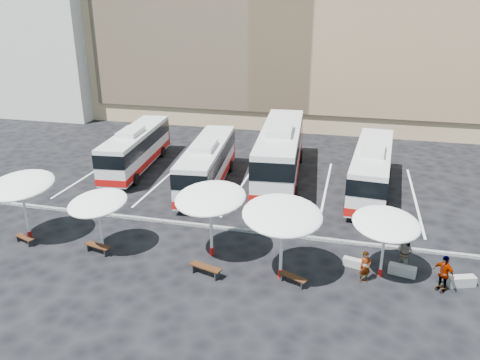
% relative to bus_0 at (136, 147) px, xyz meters
% --- Properties ---
extents(ground, '(120.00, 120.00, 0.00)m').
position_rel_bus_0_xyz_m(ground, '(8.99, -9.15, -1.75)').
color(ground, black).
rests_on(ground, ground).
extents(sandstone_building, '(42.00, 18.25, 29.60)m').
position_rel_bus_0_xyz_m(sandstone_building, '(8.99, 22.72, 10.88)').
color(sandstone_building, tan).
rests_on(sandstone_building, ground).
extents(apartment_block, '(14.00, 14.00, 18.00)m').
position_rel_bus_0_xyz_m(apartment_block, '(-19.01, 18.85, 7.25)').
color(apartment_block, beige).
rests_on(apartment_block, ground).
extents(curb_divider, '(34.00, 0.25, 0.15)m').
position_rel_bus_0_xyz_m(curb_divider, '(8.99, -8.65, -1.68)').
color(curb_divider, black).
rests_on(curb_divider, ground).
extents(bay_lines, '(24.15, 12.00, 0.01)m').
position_rel_bus_0_xyz_m(bay_lines, '(8.99, -1.15, -1.75)').
color(bay_lines, white).
rests_on(bay_lines, ground).
extents(bus_0, '(3.39, 10.97, 3.43)m').
position_rel_bus_0_xyz_m(bus_0, '(0.00, 0.00, 0.00)').
color(bus_0, silver).
rests_on(bus_0, ground).
extents(bus_1, '(3.43, 11.12, 3.47)m').
position_rel_bus_0_xyz_m(bus_1, '(6.62, -2.25, 0.02)').
color(bus_1, silver).
rests_on(bus_1, ground).
extents(bus_2, '(3.91, 13.51, 4.23)m').
position_rel_bus_0_xyz_m(bus_2, '(11.37, 0.63, 0.41)').
color(bus_2, silver).
rests_on(bus_2, ground).
extents(bus_3, '(3.23, 11.36, 3.56)m').
position_rel_bus_0_xyz_m(bus_3, '(17.97, -0.73, 0.07)').
color(bus_3, silver).
rests_on(bus_3, ground).
extents(sunshade_0, '(3.89, 3.94, 3.77)m').
position_rel_bus_0_xyz_m(sunshade_0, '(-0.71, -12.38, 1.46)').
color(sunshade_0, silver).
rests_on(sunshade_0, ground).
extents(sunshade_1, '(4.03, 4.06, 3.24)m').
position_rel_bus_0_xyz_m(sunshade_1, '(3.98, -12.59, 1.01)').
color(sunshade_1, silver).
rests_on(sunshade_1, ground).
extents(sunshade_2, '(4.45, 4.49, 3.81)m').
position_rel_bus_0_xyz_m(sunshade_2, '(9.82, -11.65, 1.49)').
color(sunshade_2, silver).
rests_on(sunshade_2, ground).
extents(sunshade_3, '(4.94, 4.97, 3.92)m').
position_rel_bus_0_xyz_m(sunshade_3, '(13.69, -12.93, 1.58)').
color(sunshade_3, silver).
rests_on(sunshade_3, ground).
extents(sunshade_4, '(4.07, 4.09, 3.32)m').
position_rel_bus_0_xyz_m(sunshade_4, '(18.39, -11.61, 1.07)').
color(sunshade_4, silver).
rests_on(sunshade_4, ground).
extents(wood_bench_0, '(1.37, 0.78, 0.41)m').
position_rel_bus_0_xyz_m(wood_bench_0, '(-0.55, -12.98, -1.44)').
color(wood_bench_0, black).
rests_on(wood_bench_0, ground).
extents(wood_bench_1, '(1.58, 0.76, 0.47)m').
position_rel_bus_0_xyz_m(wood_bench_1, '(3.91, -12.95, -1.39)').
color(wood_bench_1, black).
rests_on(wood_bench_1, ground).
extents(wood_bench_2, '(1.71, 0.90, 0.51)m').
position_rel_bus_0_xyz_m(wood_bench_2, '(10.14, -13.63, -1.36)').
color(wood_bench_2, black).
rests_on(wood_bench_2, ground).
extents(wood_bench_3, '(1.42, 0.93, 0.43)m').
position_rel_bus_0_xyz_m(wood_bench_3, '(14.37, -13.35, -1.42)').
color(wood_bench_3, black).
rests_on(wood_bench_3, ground).
extents(conc_bench_0, '(1.16, 0.61, 0.42)m').
position_rel_bus_0_xyz_m(conc_bench_0, '(17.15, -11.06, -1.54)').
color(conc_bench_0, gray).
rests_on(conc_bench_0, ground).
extents(conc_bench_1, '(1.36, 0.70, 0.49)m').
position_rel_bus_0_xyz_m(conc_bench_1, '(19.43, -11.25, -1.51)').
color(conc_bench_1, gray).
rests_on(conc_bench_1, ground).
extents(conc_bench_2, '(1.37, 0.84, 0.49)m').
position_rel_bus_0_xyz_m(conc_bench_2, '(22.06, -11.57, -1.51)').
color(conc_bench_2, gray).
rests_on(conc_bench_2, ground).
extents(passenger_0, '(0.70, 0.61, 1.61)m').
position_rel_bus_0_xyz_m(passenger_0, '(17.63, -12.31, -0.95)').
color(passenger_0, black).
rests_on(passenger_0, ground).
extents(passenger_1, '(1.13, 1.12, 1.85)m').
position_rel_bus_0_xyz_m(passenger_1, '(19.55, -10.64, -0.83)').
color(passenger_1, black).
rests_on(passenger_1, ground).
extents(passenger_2, '(1.08, 1.04, 1.81)m').
position_rel_bus_0_xyz_m(passenger_2, '(21.08, -12.20, -0.84)').
color(passenger_2, black).
rests_on(passenger_2, ground).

